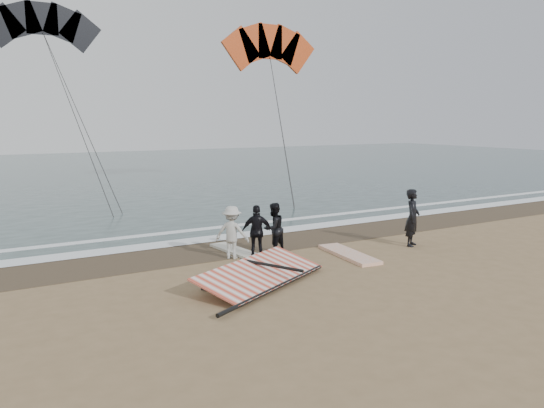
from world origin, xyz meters
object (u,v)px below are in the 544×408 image
(man_main, at_px, (412,218))
(board_white, at_px, (349,254))
(sail_rig, at_px, (256,275))
(board_cream, at_px, (235,250))

(man_main, height_order, board_white, man_main)
(board_white, bearing_deg, man_main, 6.49)
(board_white, height_order, sail_rig, sail_rig)
(man_main, bearing_deg, sail_rig, 153.84)
(board_white, xyz_separation_m, board_cream, (-2.85, 2.23, -0.01))
(board_cream, relative_size, sail_rig, 0.53)
(board_white, distance_m, board_cream, 3.61)
(man_main, relative_size, board_cream, 0.87)
(board_cream, bearing_deg, sail_rig, -112.89)
(board_white, height_order, board_cream, board_white)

